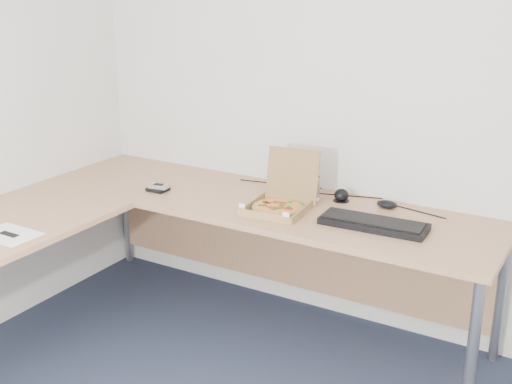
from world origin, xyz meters
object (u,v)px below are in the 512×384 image
Objects in this scene: drinking_glass at (313,188)px; keyboard at (374,224)px; pizza_box at (279,204)px; wallet at (158,189)px; desk at (160,220)px.

keyboard is at bearing -27.34° from drinking_glass.
pizza_box reaches higher than wallet.
keyboard is at bearing 20.76° from desk.
drinking_glass is 0.47m from keyboard.
wallet is at bearing -159.34° from drinking_glass.
pizza_box is at bearing -105.74° from drinking_glass.
wallet reaches higher than desk.
drinking_glass is 0.25× the size of keyboard.
keyboard is at bearing -2.04° from pizza_box.
pizza_box is 0.49m from keyboard.
wallet is at bearing 178.71° from pizza_box.
desk is 23.65× the size of wallet.
desk is 1.04m from keyboard.
keyboard is 1.22m from wallet.
wallet is (-0.24, 0.29, 0.04)m from desk.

